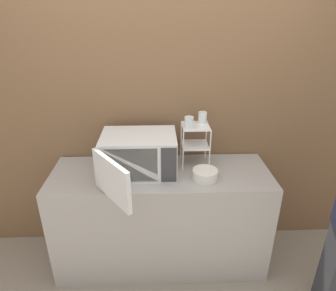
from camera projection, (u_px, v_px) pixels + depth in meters
ground_plane at (163, 284)px, 2.48m from camera, size 12.00×12.00×0.00m
wall_back at (160, 111)px, 2.52m from camera, size 8.00×0.06×2.60m
counter at (161, 218)px, 2.57m from camera, size 1.75×0.60×0.90m
microwave at (138, 155)px, 2.31m from camera, size 0.60×0.78×0.31m
dish_rack at (195, 137)px, 2.41m from camera, size 0.22×0.22×0.34m
glass_front_left at (189, 123)px, 2.30m from camera, size 0.07×0.07×0.09m
glass_back_right at (202, 117)px, 2.41m from camera, size 0.07×0.07×0.09m
bowl at (205, 175)px, 2.27m from camera, size 0.19×0.19×0.08m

